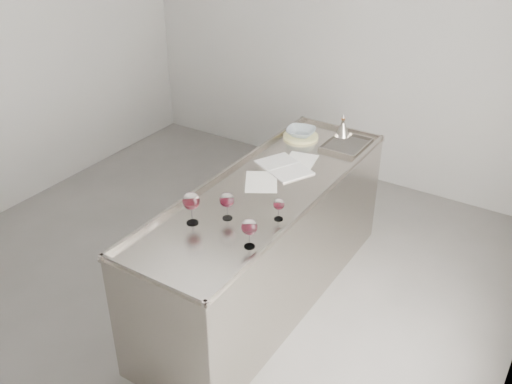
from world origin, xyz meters
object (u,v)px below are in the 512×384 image
Objects in this scene: counter at (266,244)px; wine_glass_right at (249,228)px; wine_glass_left at (191,202)px; wine_glass_small at (279,205)px; ceramic_bowl at (301,132)px; wine_glass_middle at (227,201)px; notebook at (284,167)px; wine_funnel at (343,129)px.

counter is 0.92m from wine_glass_right.
wine_glass_left is 0.44m from wine_glass_right.
wine_glass_small reaches higher than ceramic_bowl.
wine_glass_middle is 0.34m from wine_glass_right.
wine_glass_right is at bearing -66.81° from counter.
wine_glass_left is at bearing -133.54° from wine_glass_middle.
notebook is (0.11, 0.95, -0.15)m from wine_glass_left.
wine_funnel is at bearing 38.22° from ceramic_bowl.
notebook is (-0.04, 0.79, -0.12)m from wine_glass_middle.
wine_glass_middle is at bearing 147.42° from wine_glass_right.
ceramic_bowl is (-0.48, 1.51, -0.08)m from wine_glass_right.
wine_glass_small reaches higher than counter.
wine_glass_left is 0.97m from notebook.
wine_glass_left reaches higher than wine_glass_middle.
notebook is at bearing 83.35° from wine_glass_left.
wine_glass_left reaches higher than ceramic_bowl.
wine_glass_left is 0.92× the size of ceramic_bowl.
wine_funnel is at bearing 86.57° from counter.
counter reaches higher than notebook.
wine_glass_left reaches higher than wine_funnel.
counter is 12.97× the size of wine_glass_right.
ceramic_bowl is at bearing 98.40° from wine_glass_middle.
ceramic_bowl is at bearing -141.78° from wine_funnel.
ceramic_bowl is at bearing 91.63° from wine_glass_left.
wine_glass_right is 1.58m from ceramic_bowl.
wine_funnel reaches higher than ceramic_bowl.
wine_glass_left is 1.49m from ceramic_bowl.
wine_funnel is at bearing 107.31° from notebook.
wine_funnel reaches higher than counter.
counter is 0.89m from wine_glass_left.
counter is at bearing -76.60° from ceramic_bowl.
counter is at bearing 75.21° from wine_glass_left.
wine_glass_right is 0.80× the size of ceramic_bowl.
counter is 1.03m from ceramic_bowl.
wine_glass_left is at bearing -142.89° from wine_glass_small.
wine_glass_middle is at bearing -149.32° from wine_glass_small.
wine_glass_middle reaches higher than notebook.
wine_glass_left reaches higher than wine_glass_small.
wine_glass_small is at bearing 37.11° from wine_glass_left.
counter is at bearing 132.24° from wine_glass_small.
wine_glass_middle is 0.38× the size of notebook.
wine_glass_middle is (-0.01, -0.46, 0.60)m from counter.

